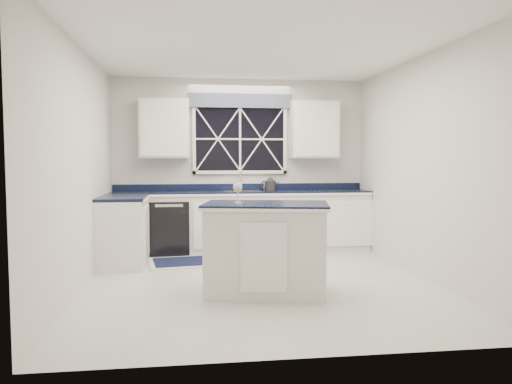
{
  "coord_description": "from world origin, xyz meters",
  "views": [
    {
      "loc": [
        -0.8,
        -5.71,
        1.46
      ],
      "look_at": [
        0.01,
        0.4,
        1.03
      ],
      "focal_mm": 35.0,
      "sensor_mm": 36.0,
      "label": 1
    }
  ],
  "objects": [
    {
      "name": "rug",
      "position": [
        -0.73,
        1.23,
        0.01
      ],
      "size": [
        1.38,
        0.95,
        0.02
      ],
      "rotation": [
        0.0,
        0.0,
        0.14
      ],
      "color": "beige",
      "rests_on": "ground"
    },
    {
      "name": "ground",
      "position": [
        0.0,
        0.0,
        0.0
      ],
      "size": [
        4.5,
        4.5,
        0.0
      ],
      "primitive_type": "plane",
      "color": "#B9B9B4",
      "rests_on": "ground"
    },
    {
      "name": "island",
      "position": [
        0.0,
        -0.48,
        0.49
      ],
      "size": [
        1.44,
        1.04,
        0.98
      ],
      "rotation": [
        0.0,
        0.0,
        -0.21
      ],
      "color": "silver",
      "rests_on": "ground"
    },
    {
      "name": "upper_cabinets",
      "position": [
        0.0,
        2.08,
        1.9
      ],
      "size": [
        3.1,
        0.34,
        0.9
      ],
      "color": "silver",
      "rests_on": "ground"
    },
    {
      "name": "wine_glass",
      "position": [
        -0.29,
        -0.42,
        1.14
      ],
      "size": [
        0.1,
        0.1,
        0.24
      ],
      "color": "silver",
      "rests_on": "island"
    },
    {
      "name": "base_cabinets",
      "position": [
        -0.33,
        1.78,
        0.45
      ],
      "size": [
        3.99,
        1.6,
        0.9
      ],
      "color": "silver",
      "rests_on": "ground"
    },
    {
      "name": "window",
      "position": [
        0.0,
        2.2,
        1.83
      ],
      "size": [
        1.65,
        0.09,
        1.26
      ],
      "color": "black",
      "rests_on": "ground"
    },
    {
      "name": "countertop",
      "position": [
        0.0,
        1.95,
        0.92
      ],
      "size": [
        3.98,
        0.64,
        0.04
      ],
      "primitive_type": "cube",
      "color": "black",
      "rests_on": "base_cabinets"
    },
    {
      "name": "kettle",
      "position": [
        0.46,
        2.07,
        1.04
      ],
      "size": [
        0.29,
        0.24,
        0.21
      ],
      "rotation": [
        0.0,
        0.0,
        -0.39
      ],
      "color": "#29292B",
      "rests_on": "countertop"
    },
    {
      "name": "faucet",
      "position": [
        0.0,
        2.14,
        1.1
      ],
      "size": [
        0.05,
        0.2,
        0.3
      ],
      "color": "silver",
      "rests_on": "countertop"
    },
    {
      "name": "soap_bottle",
      "position": [
        0.43,
        2.17,
        1.04
      ],
      "size": [
        0.1,
        0.1,
        0.2
      ],
      "primitive_type": "imported",
      "rotation": [
        0.0,
        0.0,
        -0.06
      ],
      "color": "silver",
      "rests_on": "countertop"
    },
    {
      "name": "back_wall",
      "position": [
        0.0,
        2.25,
        1.35
      ],
      "size": [
        4.0,
        0.1,
        2.7
      ],
      "primitive_type": "cube",
      "color": "beige",
      "rests_on": "ground"
    },
    {
      "name": "dishwasher",
      "position": [
        -1.1,
        1.95,
        0.41
      ],
      "size": [
        0.6,
        0.58,
        0.82
      ],
      "primitive_type": "cube",
      "color": "black",
      "rests_on": "ground"
    }
  ]
}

